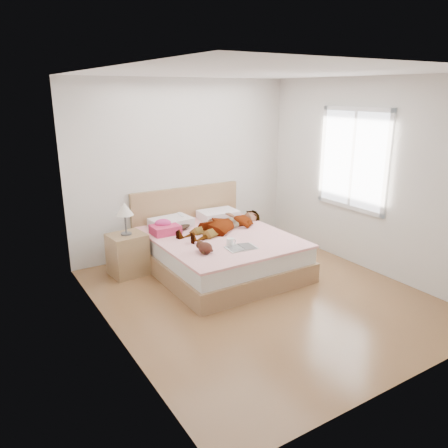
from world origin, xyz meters
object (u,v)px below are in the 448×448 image
object	(u,v)px
bed	(217,250)
plush_toy	(204,247)
magazine	(241,248)
nightstand	(127,251)
phone	(181,215)
coffee_mug	(230,242)
woman	(225,222)
towel	(165,228)

from	to	relation	value
bed	plush_toy	xyz separation A→B (m)	(-0.52, -0.57, 0.31)
magazine	nightstand	bearing A→B (deg)	134.81
magazine	phone	bearing A→B (deg)	101.81
bed	magazine	distance (m)	0.70
bed	magazine	size ratio (longest dim) A/B	5.15
magazine	nightstand	world-z (taller)	nightstand
coffee_mug	magazine	bearing A→B (deg)	-64.32
woman	nightstand	world-z (taller)	nightstand
magazine	plush_toy	distance (m)	0.49
bed	towel	world-z (taller)	bed
coffee_mug	nightstand	xyz separation A→B (m)	(-1.03, 0.97, -0.23)
plush_toy	magazine	bearing A→B (deg)	-11.07
towel	nightstand	size ratio (longest dim) A/B	0.38
towel	coffee_mug	distance (m)	1.04
bed	nightstand	size ratio (longest dim) A/B	2.07
phone	coffee_mug	distance (m)	1.08
coffee_mug	plush_toy	xyz separation A→B (m)	(-0.41, -0.05, 0.02)
bed	plush_toy	bearing A→B (deg)	-132.50
towel	nightstand	distance (m)	0.60
phone	towel	xyz separation A→B (m)	(-0.32, -0.15, -0.11)
phone	coffee_mug	xyz separation A→B (m)	(0.18, -1.05, -0.14)
magazine	nightstand	xyz separation A→B (m)	(-1.11, 1.11, -0.18)
towel	magazine	xyz separation A→B (m)	(0.57, -1.05, -0.07)
bed	nightstand	world-z (taller)	nightstand
towel	coffee_mug	world-z (taller)	towel
woman	nightstand	bearing A→B (deg)	-118.85
coffee_mug	phone	bearing A→B (deg)	99.71
towel	magazine	size ratio (longest dim) A/B	0.94
woman	bed	xyz separation A→B (m)	(-0.21, -0.14, -0.34)
phone	nightstand	bearing A→B (deg)	169.99
nightstand	woman	bearing A→B (deg)	-12.99
bed	magazine	world-z (taller)	bed
bed	towel	distance (m)	0.79
bed	towel	bearing A→B (deg)	147.22
woman	magazine	world-z (taller)	woman
towel	nightstand	xyz separation A→B (m)	(-0.53, 0.06, -0.26)
phone	bed	world-z (taller)	bed
coffee_mug	plush_toy	bearing A→B (deg)	-172.59
woman	nightstand	xyz separation A→B (m)	(-1.35, 0.31, -0.28)
phone	magazine	world-z (taller)	phone
woman	plush_toy	bearing A→B (deg)	-61.75
phone	nightstand	world-z (taller)	nightstand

